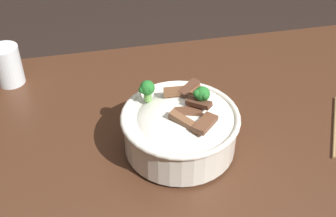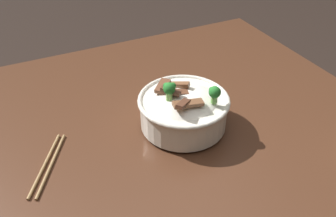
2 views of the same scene
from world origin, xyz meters
TOP-DOWN VIEW (x-y plane):
  - dining_table at (0.00, 0.00)m, footprint 1.33×0.98m
  - rice_bowl at (0.10, -0.07)m, footprint 0.24×0.24m
  - drinking_glass at (0.45, -0.39)m, footprint 0.07×0.07m

SIDE VIEW (x-z plane):
  - dining_table at x=0.00m, z-range 0.27..1.04m
  - drinking_glass at x=0.45m, z-range 0.76..0.86m
  - rice_bowl at x=0.10m, z-range 0.75..0.91m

